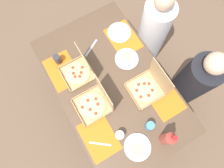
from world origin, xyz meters
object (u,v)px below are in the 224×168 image
at_px(plate_far_right, 127,59).
at_px(plate_near_right, 119,33).
at_px(plate_middle, 137,147).
at_px(cup_clear_left, 149,126).
at_px(diner_right_seat, 190,84).
at_px(pizza_box_corner_right, 148,87).
at_px(cup_spare, 120,135).
at_px(cup_clear_right, 58,59).
at_px(pizza_box_edge_far, 79,71).
at_px(diner_left_seat, 152,33).
at_px(pizza_box_corner_left, 95,103).
at_px(soda_bottle, 168,139).

bearing_deg(plate_far_right, plate_near_right, 162.71).
xyz_separation_m(plate_middle, cup_clear_left, (-0.10, 0.18, 0.04)).
relative_size(plate_middle, diner_right_seat, 0.20).
relative_size(pizza_box_corner_right, cup_spare, 3.59).
height_order(plate_far_right, diner_right_seat, diner_right_seat).
xyz_separation_m(plate_middle, cup_clear_right, (-1.04, -0.22, 0.04)).
xyz_separation_m(pizza_box_edge_far, plate_far_right, (0.11, 0.45, -0.04)).
bearing_deg(diner_left_seat, plate_far_right, -67.19).
relative_size(cup_clear_left, cup_spare, 1.17).
xyz_separation_m(plate_near_right, plate_far_right, (0.28, -0.09, 0.00)).
bearing_deg(diner_right_seat, plate_far_right, -134.93).
relative_size(pizza_box_edge_far, cup_clear_right, 2.93).
distance_m(plate_middle, cup_clear_right, 1.07).
relative_size(pizza_box_corner_left, cup_clear_left, 3.04).
height_order(cup_clear_left, cup_spare, cup_clear_left).
height_order(pizza_box_edge_far, plate_middle, pizza_box_edge_far).
relative_size(plate_near_right, soda_bottle, 0.72).
height_order(pizza_box_corner_left, diner_left_seat, diner_left_seat).
height_order(plate_middle, cup_clear_right, cup_clear_right).
bearing_deg(plate_middle, cup_clear_right, -167.93).
bearing_deg(pizza_box_edge_far, plate_middle, 6.85).
bearing_deg(diner_right_seat, pizza_box_corner_left, -105.43).
distance_m(plate_far_right, diner_right_seat, 0.75).
bearing_deg(pizza_box_corner_left, plate_near_right, 132.17).
xyz_separation_m(pizza_box_edge_far, plate_middle, (0.84, 0.10, -0.04)).
distance_m(plate_near_right, cup_clear_right, 0.66).
distance_m(pizza_box_corner_left, plate_middle, 0.52).
height_order(cup_clear_left, diner_left_seat, diner_left_seat).
relative_size(pizza_box_corner_left, plate_far_right, 1.41).
xyz_separation_m(pizza_box_corner_right, cup_clear_right, (-0.66, -0.58, 0.00)).
distance_m(pizza_box_edge_far, diner_right_seat, 1.16).
bearing_deg(diner_right_seat, cup_spare, -85.37).
distance_m(pizza_box_corner_left, cup_clear_left, 0.51).
relative_size(pizza_box_corner_right, cup_clear_left, 3.07).
bearing_deg(cup_clear_right, cup_spare, 9.27).
distance_m(cup_clear_right, diner_left_seat, 1.12).
relative_size(plate_middle, cup_clear_right, 2.18).
height_order(pizza_box_edge_far, soda_bottle, soda_bottle).
height_order(plate_near_right, soda_bottle, soda_bottle).
height_order(pizza_box_corner_left, cup_spare, pizza_box_corner_left).
bearing_deg(pizza_box_corner_right, pizza_box_corner_left, -103.60).
height_order(plate_far_right, cup_clear_left, cup_clear_left).
xyz_separation_m(plate_far_right, diner_right_seat, (0.50, 0.50, -0.25)).
bearing_deg(pizza_box_edge_far, plate_near_right, 107.97).
height_order(plate_far_right, soda_bottle, soda_bottle).
height_order(pizza_box_corner_left, cup_clear_left, pizza_box_corner_left).
xyz_separation_m(cup_clear_right, diner_right_seat, (0.81, 1.07, -0.29)).
xyz_separation_m(pizza_box_corner_right, diner_right_seat, (0.15, 0.49, -0.29)).
distance_m(plate_middle, diner_left_seat, 1.29).
bearing_deg(plate_near_right, diner_right_seat, 27.83).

